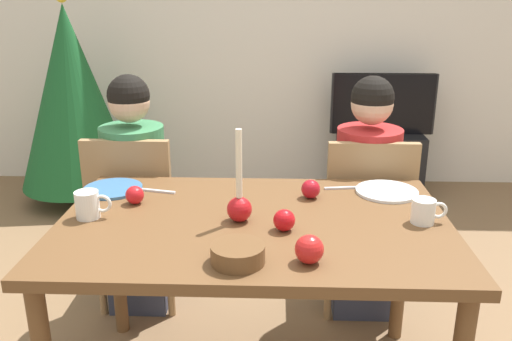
{
  "coord_description": "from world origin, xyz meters",
  "views": [
    {
      "loc": [
        0.07,
        -1.76,
        1.53
      ],
      "look_at": [
        0.0,
        0.2,
        0.87
      ],
      "focal_mm": 37.67,
      "sensor_mm": 36.0,
      "label": 1
    }
  ],
  "objects_px": {
    "tv_stand": "(379,163)",
    "apple_near_candle": "(135,195)",
    "apple_by_left_plate": "(309,249)",
    "mug_right": "(424,211)",
    "christmas_tree": "(72,97)",
    "chair_right": "(366,216)",
    "candle_centerpiece": "(239,203)",
    "chair_left": "(135,212)",
    "tv": "(383,104)",
    "apple_by_right_mug": "(311,189)",
    "plate_right": "(387,191)",
    "dining_table": "(254,241)",
    "apple_far_edge": "(284,220)",
    "plate_left": "(113,189)",
    "person_left_child": "(136,199)",
    "bowl_walnuts": "(238,254)",
    "person_right_child": "(365,202)",
    "mug_left": "(89,204)"
  },
  "relations": [
    {
      "from": "chair_left",
      "to": "apple_by_left_plate",
      "type": "xyz_separation_m",
      "value": [
        0.78,
        -0.92,
        0.28
      ]
    },
    {
      "from": "chair_right",
      "to": "mug_right",
      "type": "distance_m",
      "value": 0.68
    },
    {
      "from": "chair_left",
      "to": "plate_left",
      "type": "distance_m",
      "value": 0.41
    },
    {
      "from": "christmas_tree",
      "to": "mug_right",
      "type": "bearing_deg",
      "value": -45.43
    },
    {
      "from": "plate_left",
      "to": "mug_right",
      "type": "relative_size",
      "value": 1.92
    },
    {
      "from": "apple_by_right_mug",
      "to": "person_right_child",
      "type": "bearing_deg",
      "value": 54.92
    },
    {
      "from": "mug_left",
      "to": "mug_right",
      "type": "height_order",
      "value": "mug_left"
    },
    {
      "from": "dining_table",
      "to": "apple_far_edge",
      "type": "relative_size",
      "value": 18.49
    },
    {
      "from": "chair_right",
      "to": "plate_right",
      "type": "bearing_deg",
      "value": -86.09
    },
    {
      "from": "tv",
      "to": "plate_left",
      "type": "relative_size",
      "value": 3.29
    },
    {
      "from": "dining_table",
      "to": "tv_stand",
      "type": "relative_size",
      "value": 2.19
    },
    {
      "from": "chair_right",
      "to": "plate_left",
      "type": "bearing_deg",
      "value": -163.47
    },
    {
      "from": "apple_by_left_plate",
      "to": "apple_by_right_mug",
      "type": "distance_m",
      "value": 0.53
    },
    {
      "from": "tv_stand",
      "to": "mug_right",
      "type": "xyz_separation_m",
      "value": [
        -0.29,
        -2.3,
        0.55
      ]
    },
    {
      "from": "tv_stand",
      "to": "apple_near_candle",
      "type": "relative_size",
      "value": 9.01
    },
    {
      "from": "person_left_child",
      "to": "mug_left",
      "type": "distance_m",
      "value": 0.68
    },
    {
      "from": "bowl_walnuts",
      "to": "mug_right",
      "type": "bearing_deg",
      "value": 26.47
    },
    {
      "from": "chair_left",
      "to": "apple_near_candle",
      "type": "xyz_separation_m",
      "value": [
        0.14,
        -0.47,
        0.27
      ]
    },
    {
      "from": "dining_table",
      "to": "apple_by_right_mug",
      "type": "xyz_separation_m",
      "value": [
        0.21,
        0.22,
        0.12
      ]
    },
    {
      "from": "plate_right",
      "to": "apple_by_left_plate",
      "type": "distance_m",
      "value": 0.7
    },
    {
      "from": "mug_left",
      "to": "chair_left",
      "type": "bearing_deg",
      "value": 90.4
    },
    {
      "from": "tv_stand",
      "to": "dining_table",
      "type": "bearing_deg",
      "value": -111.1
    },
    {
      "from": "dining_table",
      "to": "christmas_tree",
      "type": "bearing_deg",
      "value": 124.61
    },
    {
      "from": "apple_far_edge",
      "to": "apple_near_candle",
      "type": "bearing_deg",
      "value": 158.79
    },
    {
      "from": "tv",
      "to": "apple_by_right_mug",
      "type": "distance_m",
      "value": 2.18
    },
    {
      "from": "chair_left",
      "to": "bowl_walnuts",
      "type": "distance_m",
      "value": 1.12
    },
    {
      "from": "person_right_child",
      "to": "candle_centerpiece",
      "type": "relative_size",
      "value": 3.47
    },
    {
      "from": "apple_by_left_plate",
      "to": "mug_right",
      "type": "bearing_deg",
      "value": 36.25
    },
    {
      "from": "tv",
      "to": "apple_by_right_mug",
      "type": "bearing_deg",
      "value": -107.95
    },
    {
      "from": "mug_right",
      "to": "chair_right",
      "type": "bearing_deg",
      "value": 98.69
    },
    {
      "from": "apple_by_right_mug",
      "to": "apple_by_left_plate",
      "type": "bearing_deg",
      "value": -93.8
    },
    {
      "from": "chair_right",
      "to": "christmas_tree",
      "type": "relative_size",
      "value": 0.59
    },
    {
      "from": "person_left_child",
      "to": "bowl_walnuts",
      "type": "height_order",
      "value": "person_left_child"
    },
    {
      "from": "chair_right",
      "to": "apple_by_right_mug",
      "type": "relative_size",
      "value": 12.04
    },
    {
      "from": "chair_left",
      "to": "plate_right",
      "type": "relative_size",
      "value": 3.59
    },
    {
      "from": "tv",
      "to": "apple_far_edge",
      "type": "relative_size",
      "value": 10.43
    },
    {
      "from": "person_left_child",
      "to": "plate_right",
      "type": "relative_size",
      "value": 4.67
    },
    {
      "from": "tv_stand",
      "to": "christmas_tree",
      "type": "xyz_separation_m",
      "value": [
        -2.29,
        -0.27,
        0.55
      ]
    },
    {
      "from": "candle_centerpiece",
      "to": "plate_left",
      "type": "relative_size",
      "value": 1.4
    },
    {
      "from": "chair_right",
      "to": "apple_far_edge",
      "type": "bearing_deg",
      "value": -120.07
    },
    {
      "from": "chair_left",
      "to": "christmas_tree",
      "type": "bearing_deg",
      "value": 119.41
    },
    {
      "from": "chair_right",
      "to": "candle_centerpiece",
      "type": "distance_m",
      "value": 0.89
    },
    {
      "from": "tv_stand",
      "to": "christmas_tree",
      "type": "height_order",
      "value": "christmas_tree"
    },
    {
      "from": "plate_left",
      "to": "person_left_child",
      "type": "bearing_deg",
      "value": 91.06
    },
    {
      "from": "tv_stand",
      "to": "apple_far_edge",
      "type": "bearing_deg",
      "value": -108.14
    },
    {
      "from": "person_left_child",
      "to": "tv_stand",
      "type": "bearing_deg",
      "value": 48.16
    },
    {
      "from": "apple_by_right_mug",
      "to": "bowl_walnuts",
      "type": "bearing_deg",
      "value": -114.78
    },
    {
      "from": "dining_table",
      "to": "mug_right",
      "type": "distance_m",
      "value": 0.61
    },
    {
      "from": "plate_left",
      "to": "plate_right",
      "type": "bearing_deg",
      "value": 0.62
    },
    {
      "from": "chair_left",
      "to": "tv_stand",
      "type": "relative_size",
      "value": 1.41
    }
  ]
}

